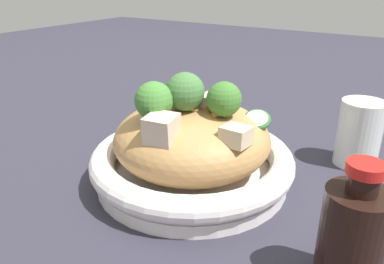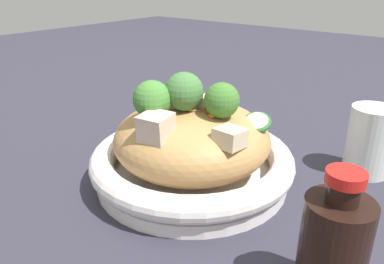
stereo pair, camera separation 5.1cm
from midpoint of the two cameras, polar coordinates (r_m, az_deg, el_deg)
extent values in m
plane|color=#2E2C39|center=(0.54, 2.71, -7.25)|extent=(3.00, 3.00, 0.00)
cylinder|color=white|center=(0.53, 2.73, -6.47)|extent=(0.26, 0.26, 0.02)
torus|color=white|center=(0.52, 2.78, -4.08)|extent=(0.28, 0.28, 0.03)
ellipsoid|color=#B2824B|center=(0.51, 2.84, -1.03)|extent=(0.21, 0.21, 0.09)
torus|color=#B08847|center=(0.49, 2.76, 3.64)|extent=(0.06, 0.06, 0.01)
torus|color=#B78647|center=(0.49, 3.23, 2.14)|extent=(0.07, 0.07, 0.01)
torus|color=#BB7F49|center=(0.52, 0.89, 2.84)|extent=(0.05, 0.05, 0.03)
torus|color=tan|center=(0.53, 4.41, 4.38)|extent=(0.07, 0.07, 0.02)
cone|color=#9AB97A|center=(0.47, 7.54, 2.03)|extent=(0.03, 0.03, 0.01)
sphere|color=#40762E|center=(0.46, 7.69, 4.70)|extent=(0.05, 0.05, 0.04)
cone|color=#99B978|center=(0.48, 1.76, 3.24)|extent=(0.03, 0.03, 0.02)
sphere|color=#44763C|center=(0.47, 1.80, 6.04)|extent=(0.06, 0.06, 0.05)
cone|color=#9EB878|center=(0.47, -2.86, 1.99)|extent=(0.02, 0.02, 0.02)
sphere|color=#448035|center=(0.46, -2.92, 4.84)|extent=(0.05, 0.05, 0.05)
cylinder|color=orange|center=(0.57, 0.02, 4.87)|extent=(0.03, 0.03, 0.01)
cylinder|color=orange|center=(0.47, 6.83, 2.70)|extent=(0.03, 0.03, 0.02)
cylinder|color=orange|center=(0.48, 6.16, 3.41)|extent=(0.03, 0.03, 0.02)
cylinder|color=orange|center=(0.54, 1.85, 5.28)|extent=(0.03, 0.03, 0.01)
cylinder|color=beige|center=(0.49, 12.61, 1.37)|extent=(0.04, 0.04, 0.02)
torus|color=#2B5F2F|center=(0.49, 12.61, 1.37)|extent=(0.05, 0.05, 0.02)
cylinder|color=beige|center=(0.53, 0.84, 5.13)|extent=(0.05, 0.04, 0.03)
torus|color=#33672A|center=(0.53, 0.84, 5.13)|extent=(0.05, 0.05, 0.03)
cylinder|color=beige|center=(0.52, -0.26, 4.90)|extent=(0.04, 0.04, 0.02)
torus|color=#365929|center=(0.52, -0.26, 4.90)|extent=(0.05, 0.05, 0.02)
cube|color=beige|center=(0.44, 9.02, -0.90)|extent=(0.03, 0.03, 0.02)
cube|color=beige|center=(0.49, 5.69, 4.15)|extent=(0.03, 0.03, 0.02)
cube|color=beige|center=(0.44, -2.12, 0.57)|extent=(0.04, 0.04, 0.03)
cylinder|color=black|center=(0.37, 24.20, -16.14)|extent=(0.06, 0.06, 0.10)
cylinder|color=black|center=(0.34, 25.80, -8.29)|extent=(0.03, 0.03, 0.02)
cylinder|color=red|center=(0.33, 26.22, -6.21)|extent=(0.03, 0.03, 0.01)
cylinder|color=silver|center=(0.60, 27.29, -1.25)|extent=(0.06, 0.06, 0.10)
camera|label=1|loc=(0.03, -87.14, 1.21)|focal=35.63mm
camera|label=2|loc=(0.03, 92.86, -1.21)|focal=35.63mm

